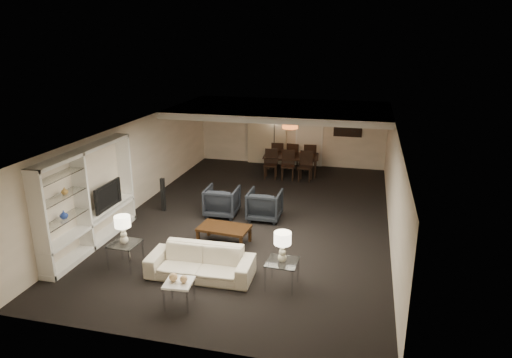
{
  "coord_description": "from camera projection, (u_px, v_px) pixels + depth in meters",
  "views": [
    {
      "loc": [
        2.76,
        -11.21,
        4.79
      ],
      "look_at": [
        0.0,
        0.0,
        1.1
      ],
      "focal_mm": 32.0,
      "sensor_mm": 36.0,
      "label": 1
    }
  ],
  "objects": [
    {
      "name": "wall_front",
      "position": [
        170.0,
        276.0,
        6.99
      ],
      "size": [
        7.0,
        0.02,
        2.5
      ],
      "primitive_type": "cube",
      "color": "beige",
      "rests_on": "ground"
    },
    {
      "name": "coffee_table",
      "position": [
        224.0,
        235.0,
        10.85
      ],
      "size": [
        1.25,
        0.8,
        0.43
      ],
      "primitive_type": null,
      "rotation": [
        0.0,
        0.0,
        -0.09
      ],
      "color": "black",
      "rests_on": "floor"
    },
    {
      "name": "dining_table",
      "position": [
        291.0,
        165.0,
        16.18
      ],
      "size": [
        2.01,
        1.24,
        0.68
      ],
      "primitive_type": "imported",
      "rotation": [
        0.0,
        0.0,
        0.09
      ],
      "color": "black",
      "rests_on": "floor"
    },
    {
      "name": "pendant_light",
      "position": [
        290.0,
        125.0,
        15.04
      ],
      "size": [
        0.52,
        0.52,
        0.24
      ],
      "primitive_type": "cylinder",
      "color": "#D8591E",
      "rests_on": "ceiling_soffit"
    },
    {
      "name": "chair_nl",
      "position": [
        271.0,
        164.0,
        15.67
      ],
      "size": [
        0.5,
        0.5,
        1.0
      ],
      "primitive_type": null,
      "rotation": [
        0.0,
        0.0,
        0.07
      ],
      "color": "black",
      "rests_on": "floor"
    },
    {
      "name": "wall_left",
      "position": [
        136.0,
        165.0,
        12.87
      ],
      "size": [
        0.02,
        11.0,
        2.5
      ],
      "primitive_type": "cube",
      "color": "beige",
      "rests_on": "ground"
    },
    {
      "name": "side_table_right",
      "position": [
        282.0,
        274.0,
        8.96
      ],
      "size": [
        0.62,
        0.62,
        0.56
      ],
      "primitive_type": null,
      "rotation": [
        0.0,
        0.0,
        -0.05
      ],
      "color": "white",
      "rests_on": "floor"
    },
    {
      "name": "chair_fl",
      "position": [
        278.0,
        155.0,
        16.87
      ],
      "size": [
        0.5,
        0.5,
        1.0
      ],
      "primitive_type": null,
      "rotation": [
        0.0,
        0.0,
        3.22
      ],
      "color": "black",
      "rests_on": "floor"
    },
    {
      "name": "armchair_right",
      "position": [
        265.0,
        205.0,
        12.23
      ],
      "size": [
        0.86,
        0.89,
        0.81
      ],
      "primitive_type": "imported",
      "rotation": [
        0.0,
        0.0,
        3.14
      ],
      "color": "black",
      "rests_on": "floor"
    },
    {
      "name": "vase_blue",
      "position": [
        64.0,
        215.0,
        9.6
      ],
      "size": [
        0.17,
        0.17,
        0.18
      ],
      "primitive_type": "imported",
      "color": "#233C9A",
      "rests_on": "media_unit"
    },
    {
      "name": "painting",
      "position": [
        348.0,
        127.0,
        16.55
      ],
      "size": [
        0.95,
        0.04,
        0.65
      ],
      "primitive_type": "cube",
      "color": "#142D38",
      "rests_on": "wall_back"
    },
    {
      "name": "floor_lamp",
      "position": [
        274.0,
        141.0,
        17.11
      ],
      "size": [
        0.27,
        0.27,
        1.85
      ],
      "primitive_type": null,
      "rotation": [
        0.0,
        0.0,
        0.02
      ],
      "color": "black",
      "rests_on": "floor"
    },
    {
      "name": "table_lamp_right",
      "position": [
        282.0,
        247.0,
        8.79
      ],
      "size": [
        0.37,
        0.37,
        0.62
      ],
      "primitive_type": null,
      "rotation": [
        0.0,
        0.0,
        0.11
      ],
      "color": "#EBE6C6",
      "rests_on": "side_table_right"
    },
    {
      "name": "curtains",
      "position": [
        267.0,
        133.0,
        17.31
      ],
      "size": [
        1.5,
        0.12,
        2.4
      ],
      "primitive_type": "cube",
      "color": "beige",
      "rests_on": "wall_back"
    },
    {
      "name": "ceiling_soffit",
      "position": [
        281.0,
        110.0,
        14.96
      ],
      "size": [
        7.0,
        4.0,
        0.2
      ],
      "primitive_type": "cube",
      "color": "silver",
      "rests_on": "ceiling"
    },
    {
      "name": "chair_fm",
      "position": [
        294.0,
        156.0,
        16.73
      ],
      "size": [
        0.52,
        0.52,
        1.0
      ],
      "primitive_type": null,
      "rotation": [
        0.0,
        0.0,
        3.01
      ],
      "color": "black",
      "rests_on": "floor"
    },
    {
      "name": "floor_speaker",
      "position": [
        163.0,
        195.0,
        12.79
      ],
      "size": [
        0.11,
        0.11,
        0.96
      ],
      "primitive_type": "cube",
      "rotation": [
        0.0,
        0.0,
        0.02
      ],
      "color": "black",
      "rests_on": "floor"
    },
    {
      "name": "gold_gourd_a",
      "position": [
        173.0,
        277.0,
        8.27
      ],
      "size": [
        0.16,
        0.16,
        0.16
      ],
      "primitive_type": "sphere",
      "color": "tan",
      "rests_on": "marble_table"
    },
    {
      "name": "gold_gourd_b",
      "position": [
        184.0,
        279.0,
        8.22
      ],
      "size": [
        0.14,
        0.14,
        0.14
      ],
      "primitive_type": "sphere",
      "color": "tan",
      "rests_on": "marble_table"
    },
    {
      "name": "door",
      "position": [
        309.0,
        138.0,
        17.03
      ],
      "size": [
        0.9,
        0.05,
        2.1
      ],
      "primitive_type": "cube",
      "color": "silver",
      "rests_on": "wall_back"
    },
    {
      "name": "chair_nr",
      "position": [
        305.0,
        167.0,
        15.39
      ],
      "size": [
        0.49,
        0.49,
        1.0
      ],
      "primitive_type": null,
      "rotation": [
        0.0,
        0.0,
        -0.05
      ],
      "color": "black",
      "rests_on": "floor"
    },
    {
      "name": "ceiling",
      "position": [
        256.0,
        127.0,
        11.69
      ],
      "size": [
        7.0,
        11.0,
        0.02
      ],
      "primitive_type": "cube",
      "color": "silver",
      "rests_on": "ground"
    },
    {
      "name": "sofa",
      "position": [
        200.0,
        262.0,
        9.34
      ],
      "size": [
        2.19,
        0.9,
        0.63
      ],
      "primitive_type": "imported",
      "rotation": [
        0.0,
        0.0,
        0.02
      ],
      "color": "beige",
      "rests_on": "floor"
    },
    {
      "name": "table_lamp_left",
      "position": [
        123.0,
        230.0,
        9.56
      ],
      "size": [
        0.35,
        0.35,
        0.62
      ],
      "primitive_type": null,
      "rotation": [
        0.0,
        0.0,
        0.04
      ],
      "color": "beige",
      "rests_on": "side_table_left"
    },
    {
      "name": "chair_fr",
      "position": [
        310.0,
        157.0,
        16.59
      ],
      "size": [
        0.48,
        0.48,
        1.0
      ],
      "primitive_type": null,
      "rotation": [
        0.0,
        0.0,
        3.18
      ],
      "color": "black",
      "rests_on": "floor"
    },
    {
      "name": "marble_table",
      "position": [
        179.0,
        294.0,
        8.34
      ],
      "size": [
        0.54,
        0.54,
        0.5
      ],
      "primitive_type": null,
      "rotation": [
        0.0,
        0.0,
        0.09
      ],
      "color": "white",
      "rests_on": "floor"
    },
    {
      "name": "armchair_left",
      "position": [
        222.0,
        201.0,
        12.5
      ],
      "size": [
        0.89,
        0.92,
        0.81
      ],
      "primitive_type": "imported",
      "rotation": [
        0.0,
        0.0,
        3.18
      ],
      "color": "black",
      "rests_on": "floor"
    },
    {
      "name": "wall_right",
      "position": [
        393.0,
        184.0,
        11.28
      ],
      "size": [
        0.02,
        11.0,
        2.5
      ],
      "primitive_type": "cube",
      "color": "beige",
      "rests_on": "ground"
    },
    {
      "name": "wall_back",
      "position": [
        291.0,
        132.0,
        17.16
      ],
      "size": [
        7.0,
        0.02,
        2.5
      ],
      "primitive_type": "cube",
      "color": "beige",
      "rests_on": "ground"
    },
    {
      "name": "floor",
      "position": [
        256.0,
        217.0,
        12.45
      ],
      "size": [
        11.0,
        11.0,
        0.0
      ],
      "primitive_type": "plane",
      "color": "black",
      "rests_on": "ground"
    },
    {
      "name": "media_unit",
      "position": [
        89.0,
        199.0,
        10.45
      ],
      "size": [
        0.38,
        3.4,
        2.35
      ],
      "primitive_type": null,
      "color": "white",
      "rests_on": "wall_left"
    },
    {
      "name": "television",
      "position": [
        104.0,
        196.0,
        10.99
      ],
      "size": [
        1.09,
        0.14,
        0.63
      ],
      "primitive_type": "imported",
      "rotation": [
        0.0,
        0.0,
        1.57
      ],
      "color": "black",
      "rests_on": "media_unit"
    },
    {
      "name": "chair_nm",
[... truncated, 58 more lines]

